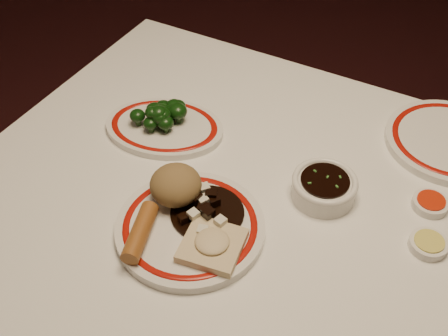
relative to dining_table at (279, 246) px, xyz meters
The scene contains 11 objects.
dining_table is the anchor object (origin of this frame).
main_plate 0.20m from the dining_table, 137.62° to the right, with size 0.33×0.33×0.02m.
rice_mound 0.24m from the dining_table, 158.21° to the right, with size 0.09×0.09×0.07m, color olive.
spring_roll 0.28m from the dining_table, 135.52° to the right, with size 0.03×0.03×0.11m, color #965925.
fried_wonton 0.19m from the dining_table, 115.26° to the right, with size 0.11×0.11×0.03m.
stirfry_heap 0.18m from the dining_table, 148.46° to the right, with size 0.13×0.13×0.03m.
broccoli_plate 0.34m from the dining_table, 163.59° to the left, with size 0.28×0.26×0.02m.
broccoli_pile 0.35m from the dining_table, 162.25° to the left, with size 0.10×0.10×0.05m.
soy_bowl 0.14m from the dining_table, 58.97° to the left, with size 0.12×0.12×0.04m.
sweet_sour_dish 0.28m from the dining_table, 32.56° to the left, with size 0.06×0.06×0.02m.
mustard_dish 0.27m from the dining_table, 11.41° to the left, with size 0.06×0.06×0.02m.
Camera 1 is at (0.22, -0.62, 1.50)m, focal length 45.00 mm.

